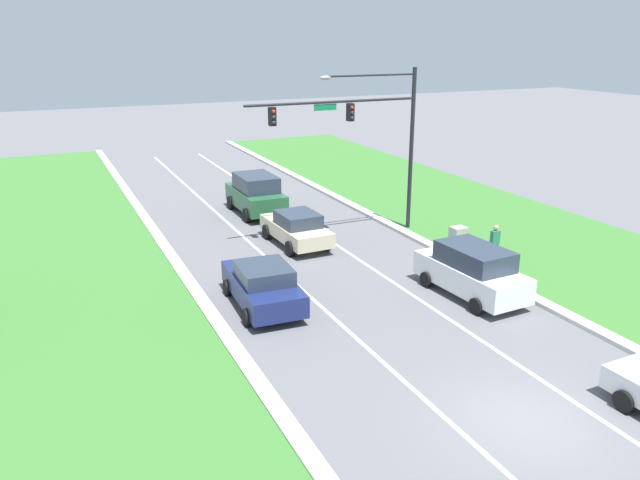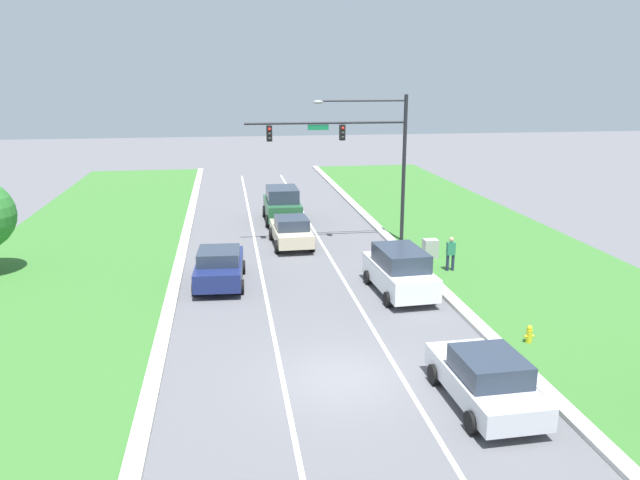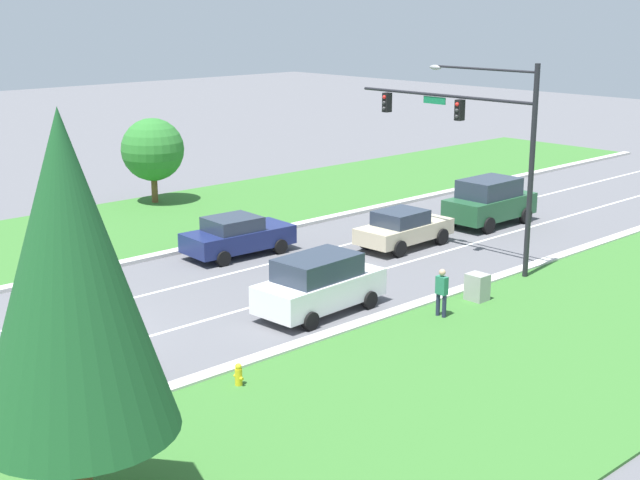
% 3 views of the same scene
% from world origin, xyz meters
% --- Properties ---
extents(ground_plane, '(160.00, 160.00, 0.00)m').
position_xyz_m(ground_plane, '(0.00, 0.00, 0.00)').
color(ground_plane, '#5B5B60').
extents(curb_strip_right, '(0.50, 90.00, 0.15)m').
position_xyz_m(curb_strip_right, '(5.65, 0.00, 0.07)').
color(curb_strip_right, beige).
rests_on(curb_strip_right, ground_plane).
extents(curb_strip_left, '(0.50, 90.00, 0.15)m').
position_xyz_m(curb_strip_left, '(-5.65, 0.00, 0.07)').
color(curb_strip_left, beige).
rests_on(curb_strip_left, ground_plane).
extents(lane_stripe_inner_left, '(0.14, 81.00, 0.01)m').
position_xyz_m(lane_stripe_inner_left, '(-1.80, 0.00, 0.00)').
color(lane_stripe_inner_left, white).
rests_on(lane_stripe_inner_left, ground_plane).
extents(lane_stripe_inner_right, '(0.14, 81.00, 0.01)m').
position_xyz_m(lane_stripe_inner_right, '(1.80, 0.00, 0.00)').
color(lane_stripe_inner_right, white).
rests_on(lane_stripe_inner_right, ground_plane).
extents(traffic_signal_mast, '(8.58, 0.41, 7.96)m').
position_xyz_m(traffic_signal_mast, '(3.77, 15.45, 5.33)').
color(traffic_signal_mast, black).
rests_on(traffic_signal_mast, ground_plane).
extents(champagne_sedan, '(2.16, 4.56, 1.61)m').
position_xyz_m(champagne_sedan, '(0.11, 15.46, 0.82)').
color(champagne_sedan, beige).
rests_on(champagne_sedan, ground_plane).
extents(white_suv, '(2.32, 4.73, 1.97)m').
position_xyz_m(white_suv, '(3.77, 7.18, 1.00)').
color(white_suv, white).
rests_on(white_suv, ground_plane).
extents(navy_sedan, '(2.34, 4.65, 1.64)m').
position_xyz_m(navy_sedan, '(-3.68, 9.53, 0.82)').
color(navy_sedan, navy).
rests_on(navy_sedan, ground_plane).
extents(forest_suv, '(2.28, 4.63, 2.18)m').
position_xyz_m(forest_suv, '(0.17, 21.37, 1.12)').
color(forest_suv, '#235633').
rests_on(forest_suv, ground_plane).
extents(silver_sedan, '(2.18, 4.43, 1.57)m').
position_xyz_m(silver_sedan, '(3.61, -2.12, 0.78)').
color(silver_sedan, silver).
rests_on(silver_sedan, ground_plane).
extents(utility_cabinet, '(0.70, 0.60, 1.01)m').
position_xyz_m(utility_cabinet, '(6.70, 11.90, 0.51)').
color(utility_cabinet, '#9E9E99').
rests_on(utility_cabinet, ground_plane).
extents(pedestrian, '(0.40, 0.22, 1.69)m').
position_xyz_m(pedestrian, '(6.93, 9.68, 0.94)').
color(pedestrian, '#232842').
rests_on(pedestrian, ground_plane).
extents(fire_hydrant, '(0.34, 0.20, 0.70)m').
position_xyz_m(fire_hydrant, '(6.73, 1.47, 0.34)').
color(fire_hydrant, gold).
rests_on(fire_hydrant, ground_plane).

